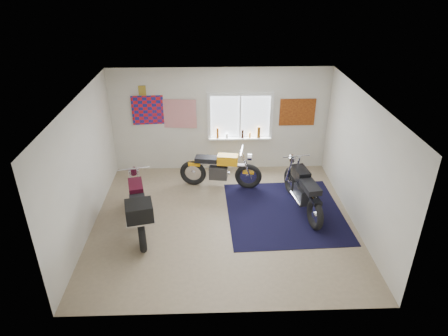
{
  "coord_description": "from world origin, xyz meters",
  "views": [
    {
      "loc": [
        -0.23,
        -7.04,
        4.95
      ],
      "look_at": [
        0.02,
        0.4,
        1.07
      ],
      "focal_mm": 32.0,
      "sensor_mm": 36.0,
      "label": 1
    }
  ],
  "objects_px": {
    "yellow_triumph": "(220,170)",
    "black_chrome_bike": "(303,191)",
    "navy_rug": "(284,212)",
    "maroon_tourer": "(138,208)"
  },
  "relations": [
    {
      "from": "black_chrome_bike",
      "to": "maroon_tourer",
      "type": "xyz_separation_m",
      "value": [
        -3.46,
        -0.74,
        0.11
      ]
    },
    {
      "from": "navy_rug",
      "to": "maroon_tourer",
      "type": "height_order",
      "value": "maroon_tourer"
    },
    {
      "from": "navy_rug",
      "to": "yellow_triumph",
      "type": "relative_size",
      "value": 1.3
    },
    {
      "from": "black_chrome_bike",
      "to": "navy_rug",
      "type": "bearing_deg",
      "value": 97.29
    },
    {
      "from": "yellow_triumph",
      "to": "black_chrome_bike",
      "type": "relative_size",
      "value": 0.95
    },
    {
      "from": "navy_rug",
      "to": "maroon_tourer",
      "type": "bearing_deg",
      "value": -168.62
    },
    {
      "from": "yellow_triumph",
      "to": "black_chrome_bike",
      "type": "distance_m",
      "value": 2.09
    },
    {
      "from": "navy_rug",
      "to": "yellow_triumph",
      "type": "xyz_separation_m",
      "value": [
        -1.39,
        1.21,
        0.44
      ]
    },
    {
      "from": "navy_rug",
      "to": "maroon_tourer",
      "type": "distance_m",
      "value": 3.18
    },
    {
      "from": "navy_rug",
      "to": "black_chrome_bike",
      "type": "xyz_separation_m",
      "value": [
        0.39,
        0.12,
        0.47
      ]
    }
  ]
}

